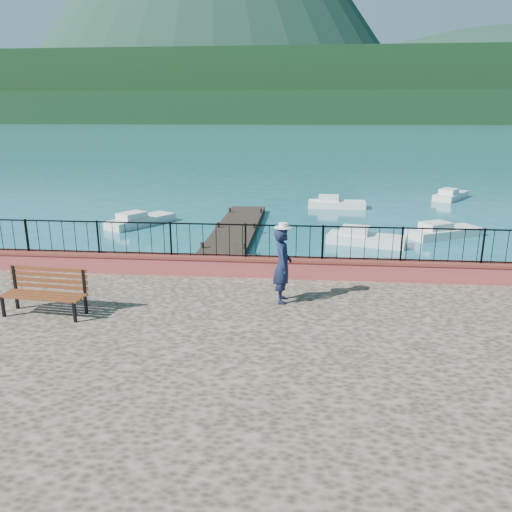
% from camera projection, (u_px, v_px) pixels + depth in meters
% --- Properties ---
extents(ground, '(2000.00, 2000.00, 0.00)m').
position_uv_depth(ground, '(241.00, 376.00, 11.40)').
color(ground, '#19596B').
rests_on(ground, ground).
extents(parapet, '(28.00, 0.46, 0.58)m').
position_uv_depth(parapet, '(256.00, 267.00, 14.53)').
color(parapet, '#A2423A').
rests_on(parapet, promenade).
extents(railing, '(27.00, 0.05, 0.95)m').
position_uv_depth(railing, '(256.00, 241.00, 14.32)').
color(railing, black).
rests_on(railing, parapet).
extents(dock, '(2.00, 16.00, 0.30)m').
position_uv_depth(dock, '(230.00, 240.00, 23.03)').
color(dock, '#2D231C').
rests_on(dock, ground).
extents(far_forest, '(900.00, 60.00, 18.00)m').
position_uv_depth(far_forest, '(303.00, 108.00, 296.07)').
color(far_forest, black).
rests_on(far_forest, ground).
extents(foothills, '(900.00, 120.00, 44.00)m').
position_uv_depth(foothills, '(304.00, 90.00, 349.92)').
color(foothills, black).
rests_on(foothills, ground).
extents(park_bench, '(2.03, 0.82, 1.10)m').
position_uv_depth(park_bench, '(45.00, 302.00, 11.73)').
color(park_bench, black).
rests_on(park_bench, promenade).
extents(person, '(0.50, 0.72, 1.91)m').
position_uv_depth(person, '(283.00, 265.00, 12.38)').
color(person, '#101832').
rests_on(person, promenade).
extents(hat, '(0.44, 0.44, 0.12)m').
position_uv_depth(hat, '(283.00, 225.00, 12.10)').
color(hat, silver).
rests_on(hat, person).
extents(boat_1, '(3.71, 2.19, 0.80)m').
position_uv_depth(boat_1, '(366.00, 236.00, 22.86)').
color(boat_1, silver).
rests_on(boat_1, ground).
extents(boat_2, '(3.87, 2.91, 0.80)m').
position_uv_depth(boat_2, '(445.00, 229.00, 24.19)').
color(boat_2, silver).
rests_on(boat_2, ground).
extents(boat_3, '(3.17, 3.98, 0.80)m').
position_uv_depth(boat_3, '(141.00, 218.00, 26.81)').
color(boat_3, silver).
rests_on(boat_3, ground).
extents(boat_4, '(3.63, 1.47, 0.80)m').
position_uv_depth(boat_4, '(337.00, 201.00, 31.79)').
color(boat_4, white).
rests_on(boat_4, ground).
extents(boat_5, '(3.18, 3.84, 0.80)m').
position_uv_depth(boat_5, '(451.00, 193.00, 35.05)').
color(boat_5, silver).
rests_on(boat_5, ground).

